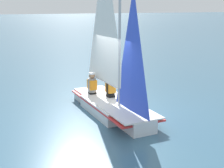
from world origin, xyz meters
The scene contains 4 objects.
ground_plane centered at (0.00, 0.00, 0.00)m, with size 260.00×260.00×0.00m, color #38607A.
sailboat_main centered at (0.00, 0.02, 0.86)m, with size 1.40×4.39×5.58m.
sailor_helm centered at (0.20, 0.54, 0.62)m, with size 0.30×0.34×1.16m.
sailor_crew centered at (-0.23, 1.19, 0.63)m, with size 0.30×0.34×1.16m.
Camera 1 is at (-4.26, -8.90, 3.47)m, focal length 50.00 mm.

